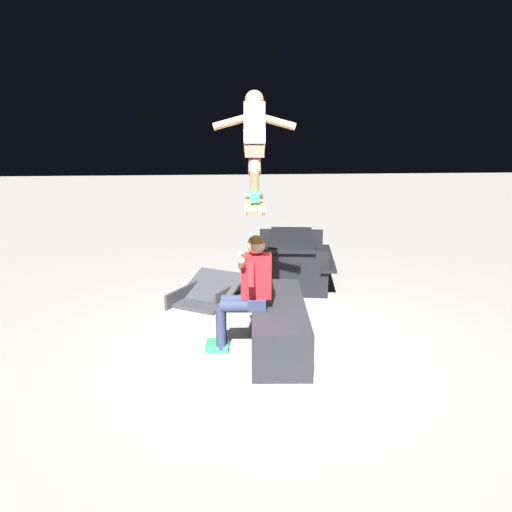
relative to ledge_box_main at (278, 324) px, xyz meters
name	(u,v)px	position (x,y,z in m)	size (l,w,h in m)	color
ground_plane	(273,354)	(-0.25, 0.09, -0.26)	(40.00, 40.00, 0.00)	gray
ledge_box_main	(278,324)	(0.00, 0.00, 0.00)	(1.95, 0.62, 0.52)	#28282D
person_sitting_on_ledge	(246,287)	(-0.09, 0.38, 0.50)	(0.59, 0.76, 1.35)	#2D3856
skateboard	(255,205)	(-0.15, 0.29, 1.44)	(1.03, 0.27, 0.13)	#AD8451
skater_airborne	(254,139)	(-0.09, 0.28, 2.13)	(0.63, 0.89, 1.12)	#2D9E66
kicker_ramp	(208,296)	(1.65, 0.85, -0.19)	(1.27, 1.21, 0.45)	#38383D
picnic_table_back	(291,252)	(2.48, -0.49, 0.24)	(1.87, 1.56, 0.75)	black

